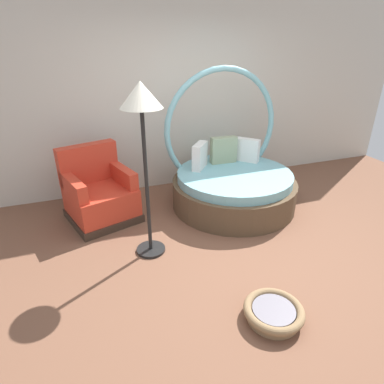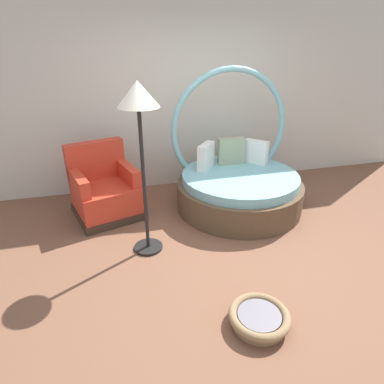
{
  "view_description": "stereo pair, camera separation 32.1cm",
  "coord_description": "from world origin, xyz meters",
  "px_view_note": "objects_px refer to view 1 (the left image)",
  "views": [
    {
      "loc": [
        -1.5,
        -2.58,
        2.15
      ],
      "look_at": [
        -0.35,
        0.58,
        0.55
      ],
      "focal_mm": 30.09,
      "sensor_mm": 36.0,
      "label": 1
    },
    {
      "loc": [
        -1.19,
        -2.68,
        2.15
      ],
      "look_at": [
        -0.35,
        0.58,
        0.55
      ],
      "focal_mm": 30.09,
      "sensor_mm": 36.0,
      "label": 2
    }
  ],
  "objects_px": {
    "floor_lamp": "(142,113)",
    "round_daybed": "(232,180)",
    "pet_basket": "(273,312)",
    "red_armchair": "(99,195)"
  },
  "relations": [
    {
      "from": "red_armchair",
      "to": "floor_lamp",
      "type": "relative_size",
      "value": 0.55
    },
    {
      "from": "round_daybed",
      "to": "pet_basket",
      "type": "distance_m",
      "value": 2.19
    },
    {
      "from": "red_armchair",
      "to": "pet_basket",
      "type": "height_order",
      "value": "red_armchair"
    },
    {
      "from": "pet_basket",
      "to": "round_daybed",
      "type": "bearing_deg",
      "value": 73.46
    },
    {
      "from": "red_armchair",
      "to": "floor_lamp",
      "type": "height_order",
      "value": "floor_lamp"
    },
    {
      "from": "red_armchair",
      "to": "pet_basket",
      "type": "distance_m",
      "value": 2.58
    },
    {
      "from": "round_daybed",
      "to": "pet_basket",
      "type": "relative_size",
      "value": 3.62
    },
    {
      "from": "round_daybed",
      "to": "floor_lamp",
      "type": "xyz_separation_m",
      "value": [
        -1.36,
        -0.77,
        1.17
      ]
    },
    {
      "from": "floor_lamp",
      "to": "round_daybed",
      "type": "bearing_deg",
      "value": 29.41
    },
    {
      "from": "red_armchair",
      "to": "pet_basket",
      "type": "bearing_deg",
      "value": -62.45
    }
  ]
}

